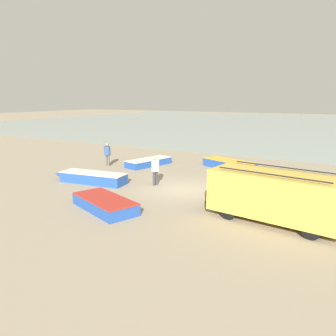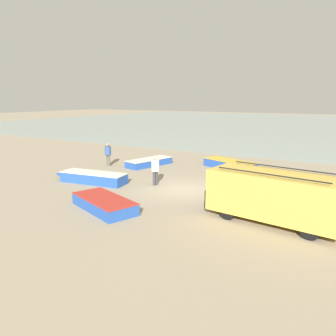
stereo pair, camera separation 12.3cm
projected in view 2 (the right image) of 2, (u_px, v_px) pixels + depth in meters
ground_plane at (186, 190)px, 18.25m from camera, size 200.00×200.00×0.00m
sea_water at (312, 125)px, 62.07m from camera, size 120.00×80.00×0.01m
parked_van at (275, 195)px, 13.33m from camera, size 5.67×2.76×2.19m
fishing_rowboat_0 at (150, 162)px, 24.90m from camera, size 2.14×4.60×0.53m
fishing_rowboat_1 at (228, 164)px, 23.86m from camera, size 4.86×2.80×0.61m
fishing_rowboat_2 at (103, 203)px, 15.11m from camera, size 4.39×2.66×0.55m
fishing_rowboat_3 at (91, 177)px, 19.84m from camera, size 5.06×1.80×0.64m
fisherman_1 at (243, 175)px, 17.38m from camera, size 0.44×0.44×1.67m
fisherman_2 at (108, 152)px, 24.52m from camera, size 0.46×0.46×1.73m
fisherman_3 at (155, 168)px, 19.07m from camera, size 0.46×0.46×1.74m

